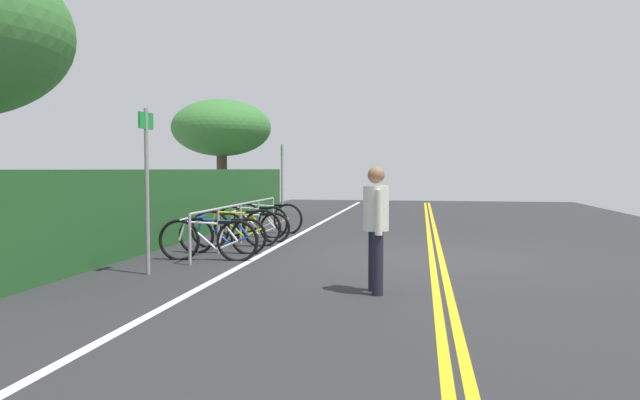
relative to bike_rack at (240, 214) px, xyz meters
The scene contains 16 objects.
ground_plane 4.16m from the bike_rack, 106.41° to the right, with size 37.03×13.58×0.05m, color #2B2B2D.
centre_line_yellow_inner 4.23m from the bike_rack, 106.10° to the right, with size 33.32×0.10×0.00m, color gold.
centre_line_yellow_outer 4.08m from the bike_rack, 106.73° to the right, with size 33.32×0.10×0.00m, color gold.
bike_lane_stripe_white 1.56m from the bike_rack, 144.29° to the right, with size 33.32×0.12×0.00m, color white.
bike_rack is the anchor object (origin of this frame).
bicycle_0 2.18m from the bike_rack, behind, with size 0.46×1.74×0.75m.
bicycle_1 1.36m from the bike_rack, behind, with size 0.46×1.69×0.71m.
bicycle_2 0.48m from the bike_rack, behind, with size 0.64×1.73×0.79m.
bicycle_3 0.52m from the bike_rack, 16.43° to the right, with size 0.46×1.67×0.68m.
bicycle_4 1.30m from the bike_rack, ahead, with size 0.50×1.78×0.76m.
bicycle_5 2.19m from the bike_rack, ahead, with size 0.46×1.82×0.77m.
pedestrian 5.31m from the bike_rack, 143.98° to the right, with size 0.48×0.32×1.59m.
sign_post_near 3.68m from the bike_rack, behind, with size 0.36×0.06×2.43m.
sign_post_far 3.94m from the bike_rack, ahead, with size 0.36×0.07×2.21m.
hedge_backdrop 2.31m from the bike_rack, 49.48° to the left, with size 14.36×0.92×1.54m, color #235626.
tree_mid 7.84m from the bike_rack, 22.24° to the left, with size 3.26×3.26×3.84m.
Camera 1 is at (-10.35, 0.28, 1.55)m, focal length 32.71 mm.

